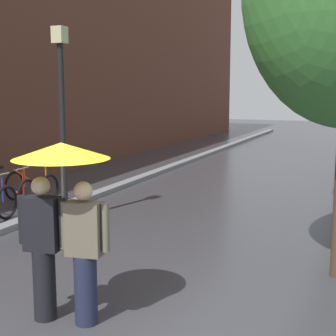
{
  "coord_description": "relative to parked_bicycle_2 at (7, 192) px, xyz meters",
  "views": [
    {
      "loc": [
        3.18,
        -4.03,
        2.63
      ],
      "look_at": [
        -0.0,
        3.47,
        1.35
      ],
      "focal_mm": 53.18,
      "sensor_mm": 36.0,
      "label": 1
    }
  ],
  "objects": [
    {
      "name": "kerb_strip",
      "position": [
        1.19,
        5.42,
        -0.32
      ],
      "size": [
        0.3,
        36.0,
        0.12
      ],
      "primitive_type": "cube",
      "color": "slate",
      "rests_on": "ground"
    },
    {
      "name": "parked_bicycle_3",
      "position": [
        0.07,
        0.76,
        0.0
      ],
      "size": [
        1.09,
        0.71,
        0.96
      ],
      "color": "black",
      "rests_on": "ground"
    },
    {
      "name": "street_lamp_post",
      "position": [
        1.79,
        -0.35,
        1.9
      ],
      "size": [
        0.24,
        0.24,
        3.84
      ],
      "color": "black",
      "rests_on": "ground"
    },
    {
      "name": "parked_bicycle_2",
      "position": [
        0.0,
        0.0,
        0.0
      ],
      "size": [
        1.14,
        0.79,
        0.96
      ],
      "color": "black",
      "rests_on": "ground"
    },
    {
      "name": "couple_under_umbrella",
      "position": [
        4.37,
        -4.1,
        0.98
      ],
      "size": [
        1.09,
        1.08,
        2.06
      ],
      "color": "black",
      "rests_on": "ground"
    }
  ]
}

